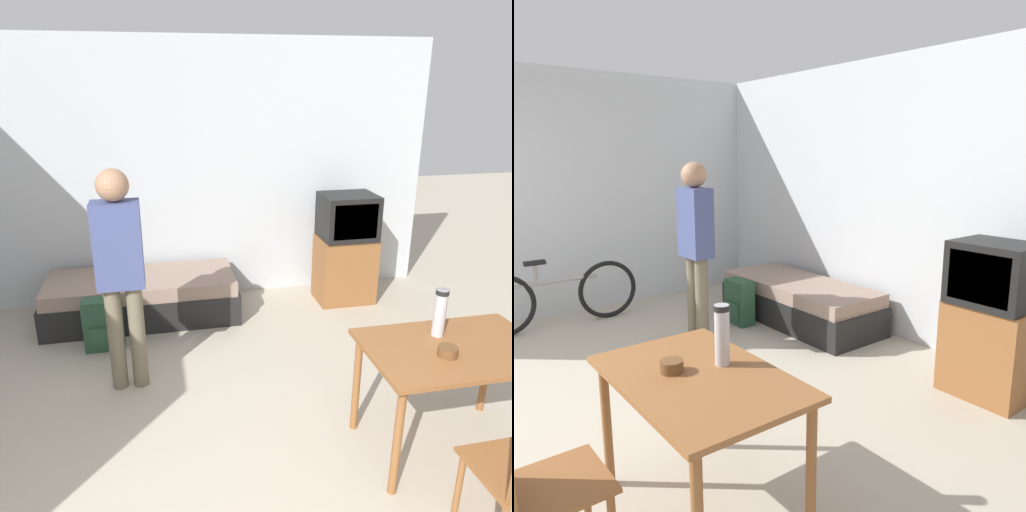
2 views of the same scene
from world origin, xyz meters
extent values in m
cube|color=silver|center=(0.00, 4.00, 1.35)|extent=(5.51, 0.06, 2.70)
cube|color=black|center=(-0.40, 3.50, 0.15)|extent=(1.89, 0.77, 0.30)
cube|color=gray|center=(-0.40, 3.50, 0.37)|extent=(1.83, 0.75, 0.14)
cube|color=brown|center=(1.74, 3.51, 0.36)|extent=(0.60, 0.43, 0.71)
cube|color=black|center=(1.74, 3.51, 0.94)|extent=(0.56, 0.47, 0.46)
cube|color=black|center=(1.74, 3.28, 0.94)|extent=(0.46, 0.01, 0.36)
cube|color=brown|center=(1.53, 1.17, 0.73)|extent=(1.11, 0.71, 0.03)
cylinder|color=brown|center=(1.04, 0.88, 0.36)|extent=(0.05, 0.05, 0.72)
cylinder|color=brown|center=(1.04, 1.47, 0.36)|extent=(0.05, 0.05, 0.72)
cylinder|color=brown|center=(2.03, 1.47, 0.36)|extent=(0.05, 0.05, 0.72)
cylinder|color=brown|center=(1.32, 0.67, 0.21)|extent=(0.04, 0.04, 0.41)
cylinder|color=#6B604C|center=(-0.57, 2.31, 0.43)|extent=(0.12, 0.12, 0.85)
cylinder|color=#6B604C|center=(-0.41, 2.31, 0.43)|extent=(0.12, 0.12, 0.85)
cube|color=#424C7F|center=(-0.49, 2.31, 1.17)|extent=(0.34, 0.20, 0.64)
sphere|color=#A87A5B|center=(-0.49, 2.31, 1.60)|extent=(0.23, 0.23, 0.23)
cylinder|color=#B7B7BC|center=(1.50, 1.33, 0.91)|extent=(0.08, 0.08, 0.31)
cylinder|color=black|center=(1.50, 1.33, 1.05)|extent=(0.08, 0.08, 0.03)
cylinder|color=brown|center=(1.42, 1.09, 0.78)|extent=(0.12, 0.12, 0.06)
cube|color=#284C33|center=(-0.73, 2.95, 0.24)|extent=(0.34, 0.17, 0.48)
cube|color=#284C33|center=(-0.73, 2.85, 0.17)|extent=(0.24, 0.03, 0.17)
camera|label=1|loc=(-0.21, -1.21, 2.30)|focal=35.00mm
camera|label=2|loc=(3.52, 0.08, 1.80)|focal=35.00mm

